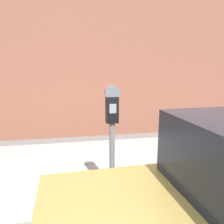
% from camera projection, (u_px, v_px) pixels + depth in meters
% --- Properties ---
extents(sidewalk, '(24.00, 2.80, 0.13)m').
position_uv_depth(sidewalk, '(91.00, 169.00, 4.12)').
color(sidewalk, '#9E9B96').
rests_on(sidewalk, ground_plane).
extents(building_facade, '(24.00, 0.30, 4.79)m').
position_uv_depth(building_facade, '(82.00, 51.00, 5.92)').
color(building_facade, '#935642').
rests_on(building_facade, ground_plane).
extents(parking_meter, '(0.20, 0.13, 1.58)m').
position_uv_depth(parking_meter, '(112.00, 124.00, 3.02)').
color(parking_meter, slate).
rests_on(parking_meter, sidewalk).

